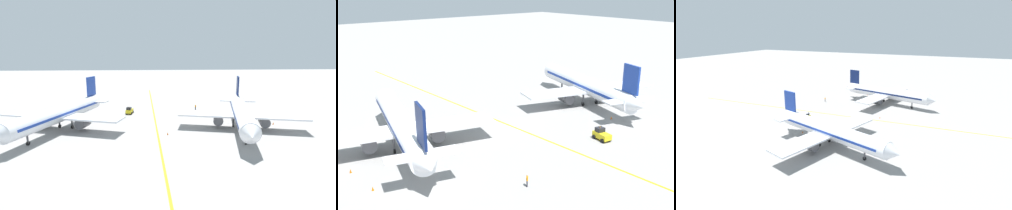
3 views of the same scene
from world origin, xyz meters
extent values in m
plane|color=gray|center=(0.00, 0.00, 0.00)|extent=(400.00, 400.00, 0.00)
cube|color=yellow|center=(0.00, 0.00, 0.00)|extent=(3.36, 119.97, 0.01)
cylinder|color=white|center=(-18.72, 4.93, 3.80)|extent=(10.87, 29.96, 3.60)
cone|color=white|center=(-14.73, 20.63, 3.80)|extent=(3.91, 3.17, 3.42)
cone|color=white|center=(-22.77, -11.06, 4.10)|extent=(3.70, 3.66, 3.06)
cube|color=#0F1E51|center=(-18.72, 4.93, 3.95)|extent=(10.17, 27.07, 0.50)
cube|color=white|center=(-18.96, 3.96, 3.08)|extent=(28.42, 11.93, 0.36)
cylinder|color=#4C4C51|center=(-23.81, 5.19, 1.83)|extent=(2.92, 3.64, 2.20)
cylinder|color=#4C4C51|center=(-14.12, 2.73, 1.83)|extent=(2.92, 3.64, 2.20)
cube|color=#0F1E51|center=(-22.16, -8.64, 8.10)|extent=(1.33, 3.97, 5.00)
cube|color=white|center=(-22.04, -8.16, 4.20)|extent=(9.31, 4.54, 0.24)
cylinder|color=#4C4C51|center=(-16.36, 14.23, 1.40)|extent=(0.36, 0.36, 2.00)
cylinder|color=black|center=(-16.36, 14.23, 0.40)|extent=(0.47, 0.84, 0.80)
cylinder|color=#4C4C51|center=(-20.76, 3.38, 1.40)|extent=(0.36, 0.36, 2.00)
cylinder|color=black|center=(-20.76, 3.38, 0.40)|extent=(0.47, 0.84, 0.80)
cylinder|color=#4C4C51|center=(-17.66, 2.60, 1.40)|extent=(0.36, 0.36, 2.00)
cylinder|color=black|center=(-17.66, 2.60, 0.40)|extent=(0.47, 0.84, 0.80)
cylinder|color=silver|center=(21.05, 2.74, 3.80)|extent=(12.48, 29.69, 3.60)
cone|color=silver|center=(25.94, 18.19, 3.80)|extent=(3.98, 3.32, 3.42)
cone|color=silver|center=(16.08, -12.99, 4.10)|extent=(3.82, 3.78, 3.06)
cube|color=#193899|center=(21.05, 2.74, 3.95)|extent=(11.61, 26.84, 0.50)
cube|color=silver|center=(20.75, 1.79, 3.08)|extent=(28.26, 13.40, 0.36)
cylinder|color=#4C4C51|center=(15.98, 3.29, 1.83)|extent=(3.06, 3.71, 2.20)
cylinder|color=#4C4C51|center=(25.52, 0.28, 1.83)|extent=(3.06, 3.71, 2.20)
cube|color=#193899|center=(16.83, -10.61, 8.10)|extent=(1.55, 3.92, 5.00)
cube|color=silver|center=(16.98, -10.13, 4.20)|extent=(9.30, 5.00, 0.24)
cylinder|color=#4C4C51|center=(23.95, 11.89, 1.40)|extent=(0.36, 0.36, 2.00)
cylinder|color=black|center=(23.95, 11.89, 0.40)|extent=(0.51, 0.85, 0.80)
cylinder|color=#4C4C51|center=(18.92, 1.32, 1.40)|extent=(0.36, 0.36, 2.00)
cylinder|color=black|center=(18.92, 1.32, 0.40)|extent=(0.51, 0.85, 0.80)
cylinder|color=#4C4C51|center=(21.97, 0.35, 1.40)|extent=(0.36, 0.36, 2.00)
cylinder|color=black|center=(21.97, 0.35, 0.40)|extent=(0.51, 0.85, 0.80)
cube|color=gold|center=(7.09, -12.61, 0.80)|extent=(2.04, 3.23, 0.90)
cube|color=black|center=(7.19, -12.07, 1.60)|extent=(1.46, 1.32, 0.70)
sphere|color=orange|center=(7.19, -12.07, 2.03)|extent=(0.16, 0.16, 0.16)
cylinder|color=black|center=(6.54, -11.51, 0.35)|extent=(0.38, 0.73, 0.70)
cylinder|color=black|center=(8.01, -11.79, 0.35)|extent=(0.38, 0.73, 0.70)
cylinder|color=black|center=(6.17, -13.42, 0.35)|extent=(0.38, 0.73, 0.70)
cylinder|color=black|center=(7.64, -13.70, 0.35)|extent=(0.38, 0.73, 0.70)
cylinder|color=#23232D|center=(-12.28, -16.30, 0.42)|extent=(0.16, 0.16, 0.85)
cylinder|color=#23232D|center=(-12.15, -16.14, 0.42)|extent=(0.16, 0.16, 0.85)
cube|color=orange|center=(-12.22, -16.22, 1.15)|extent=(0.40, 0.42, 0.60)
cylinder|color=orange|center=(-12.37, -16.40, 1.15)|extent=(0.10, 0.10, 0.55)
cylinder|color=orange|center=(-12.06, -16.04, 1.15)|extent=(0.10, 0.10, 0.55)
sphere|color=beige|center=(-12.22, -16.22, 1.57)|extent=(0.22, 0.22, 0.22)
cone|color=orange|center=(16.67, -7.38, 0.28)|extent=(0.32, 0.32, 0.55)
cone|color=orange|center=(-2.23, 7.41, 0.28)|extent=(0.32, 0.32, 0.55)
cone|color=orange|center=(-27.36, -5.18, 0.28)|extent=(0.32, 0.32, 0.55)
cone|color=orange|center=(-27.88, 1.22, 0.28)|extent=(0.32, 0.32, 0.55)
camera|label=1|loc=(1.45, 59.54, 16.83)|focal=28.00mm
camera|label=2|loc=(-41.48, -48.12, 24.05)|focal=42.00mm
camera|label=3|loc=(69.17, 27.40, 25.55)|focal=28.00mm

